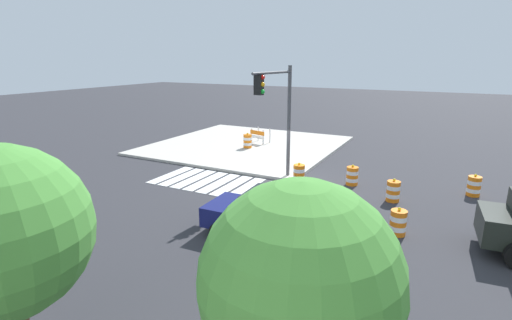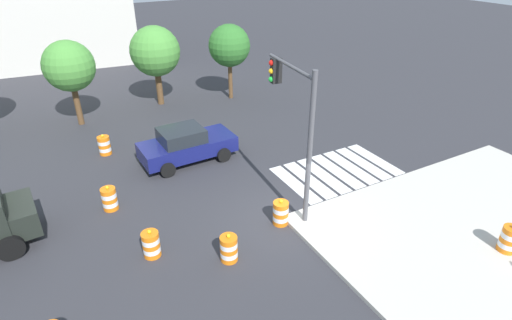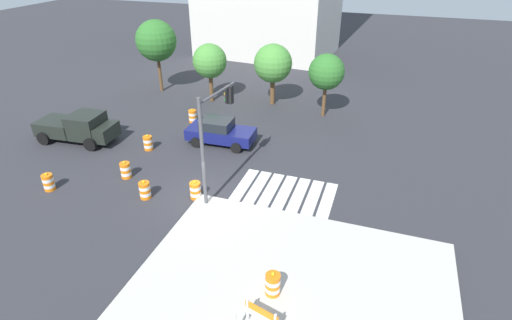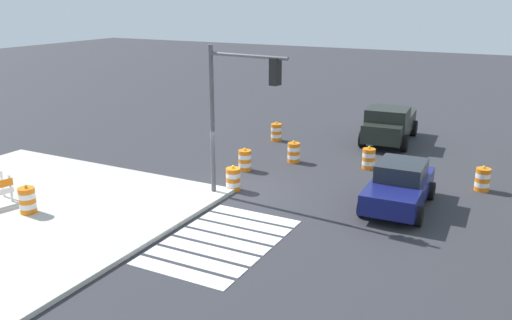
% 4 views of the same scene
% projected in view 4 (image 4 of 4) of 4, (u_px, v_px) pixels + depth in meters
% --- Properties ---
extents(ground_plane, '(120.00, 120.00, 0.00)m').
position_uv_depth(ground_plane, '(235.00, 192.00, 20.96)').
color(ground_plane, '#2D2D33').
extents(crosswalk_stripes, '(5.10, 3.20, 0.02)m').
position_uv_depth(crosswalk_stripes, '(222.00, 241.00, 16.77)').
color(crosswalk_stripes, silver).
rests_on(crosswalk_stripes, ground).
extents(sports_car, '(4.37, 2.27, 1.63)m').
position_uv_depth(sports_car, '(399.00, 185.00, 19.30)').
color(sports_car, navy).
rests_on(sports_car, ground).
extents(pickup_truck, '(5.29, 2.66, 1.92)m').
position_uv_depth(pickup_truck, '(389.00, 124.00, 27.78)').
color(pickup_truck, black).
rests_on(pickup_truck, ground).
extents(traffic_barrel_near_corner, '(0.56, 0.56, 1.02)m').
position_uv_depth(traffic_barrel_near_corner, '(369.00, 159.00, 23.73)').
color(traffic_barrel_near_corner, orange).
rests_on(traffic_barrel_near_corner, ground).
extents(traffic_barrel_crosswalk_end, '(0.56, 0.56, 1.02)m').
position_uv_depth(traffic_barrel_crosswalk_end, '(483.00, 179.00, 21.03)').
color(traffic_barrel_crosswalk_end, orange).
rests_on(traffic_barrel_crosswalk_end, ground).
extents(traffic_barrel_median_near, '(0.56, 0.56, 1.02)m').
position_uv_depth(traffic_barrel_median_near, '(245.00, 160.00, 23.49)').
color(traffic_barrel_median_near, orange).
rests_on(traffic_barrel_median_near, ground).
extents(traffic_barrel_median_far, '(0.56, 0.56, 1.02)m').
position_uv_depth(traffic_barrel_median_far, '(276.00, 132.00, 28.34)').
color(traffic_barrel_median_far, orange).
rests_on(traffic_barrel_median_far, ground).
extents(traffic_barrel_far_curb, '(0.56, 0.56, 1.02)m').
position_uv_depth(traffic_barrel_far_curb, '(233.00, 179.00, 21.06)').
color(traffic_barrel_far_curb, orange).
rests_on(traffic_barrel_far_curb, ground).
extents(traffic_barrel_lane_center, '(0.56, 0.56, 1.02)m').
position_uv_depth(traffic_barrel_lane_center, '(294.00, 152.00, 24.66)').
color(traffic_barrel_lane_center, orange).
rests_on(traffic_barrel_lane_center, ground).
extents(traffic_barrel_on_sidewalk, '(0.56, 0.56, 1.02)m').
position_uv_depth(traffic_barrel_on_sidewalk, '(27.00, 200.00, 18.48)').
color(traffic_barrel_on_sidewalk, orange).
rests_on(traffic_barrel_on_sidewalk, sidewalk_corner).
extents(traffic_light_pole, '(0.59, 3.28, 5.50)m').
position_uv_depth(traffic_light_pole, '(237.00, 97.00, 18.99)').
color(traffic_light_pole, '#4C4C51').
rests_on(traffic_light_pole, sidewalk_corner).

